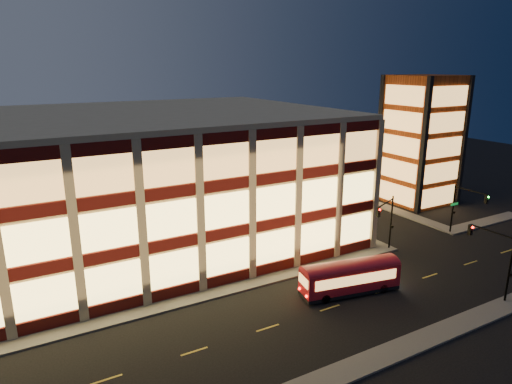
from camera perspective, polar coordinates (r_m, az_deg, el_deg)
ground at (r=39.47m, az=-8.33°, el=-13.94°), size 200.00×200.00×0.00m
sidewalk_office_south at (r=39.47m, az=-13.06°, el=-14.08°), size 54.00×2.00×0.15m
sidewalk_office_east at (r=63.38m, az=5.51°, el=-2.15°), size 2.00×30.00×0.15m
sidewalk_tower_south at (r=64.59m, az=26.49°, el=-3.44°), size 14.00×2.00×0.15m
sidewalk_tower_west at (r=70.04m, az=12.91°, el=-0.75°), size 2.00×30.00×0.15m
office_building at (r=51.43m, az=-18.63°, el=1.18°), size 50.45×30.45×14.50m
stair_tower at (r=68.92m, az=19.89°, el=6.06°), size 8.60×8.60×18.00m
traffic_signal_far at (r=49.52m, az=16.03°, el=-2.93°), size 3.79×1.87×6.00m
traffic_signal_right at (r=57.40m, az=24.62°, el=-1.24°), size 1.20×4.37×6.00m
traffic_signal_near at (r=44.00m, az=27.72°, el=-6.52°), size 0.32×4.45×6.00m
trolley_bus at (r=41.20m, az=11.67°, el=-10.17°), size 9.12×3.80×3.00m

